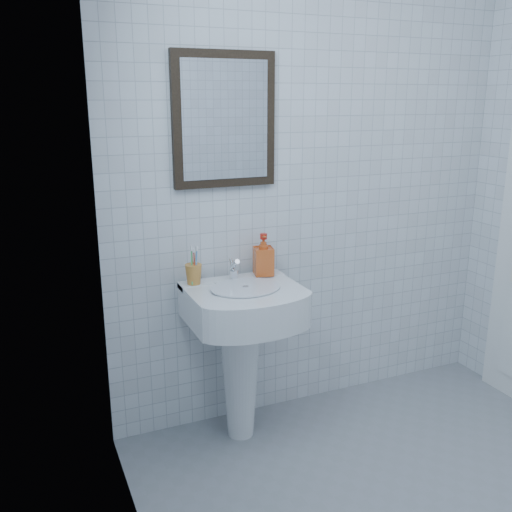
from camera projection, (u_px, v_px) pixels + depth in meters
name	position (u px, v px, depth m)	size (l,w,h in m)	color
wall_back	(314.00, 178.00, 2.93)	(2.20, 0.02, 2.50)	silver
wall_left	(163.00, 261.00, 1.45)	(0.02, 2.40, 2.50)	silver
washbasin	(242.00, 336.00, 2.74)	(0.53, 0.39, 0.81)	white
faucet	(234.00, 271.00, 2.74)	(0.04, 0.10, 0.11)	silver
toothbrush_cup	(194.00, 274.00, 2.67)	(0.08, 0.08, 0.10)	#CD8435
soap_dispenser	(263.00, 255.00, 2.80)	(0.09, 0.09, 0.21)	#BD4412
wall_mirror	(224.00, 120.00, 2.64)	(0.50, 0.04, 0.62)	black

